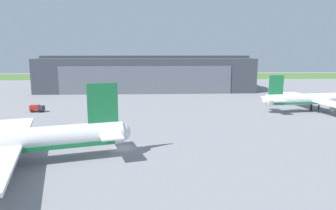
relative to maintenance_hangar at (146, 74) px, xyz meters
name	(u,v)px	position (x,y,z in m)	size (l,w,h in m)	color
ground_plane	(123,149)	(-3.09, -96.22, -8.19)	(440.00, 440.00, 0.00)	gray
grass_field_strip	(145,76)	(-3.09, 84.54, -8.15)	(440.00, 56.00, 0.08)	#4C7533
maintenance_hangar	(146,74)	(0.00, 0.00, 0.00)	(103.24, 33.39, 17.29)	#383D47
airliner_far_right	(319,99)	(57.57, -60.07, -4.11)	(40.31, 36.05, 12.08)	white
ops_van	(37,108)	(-34.59, -56.48, -6.93)	(4.43, 2.79, 2.21)	#2D2D33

